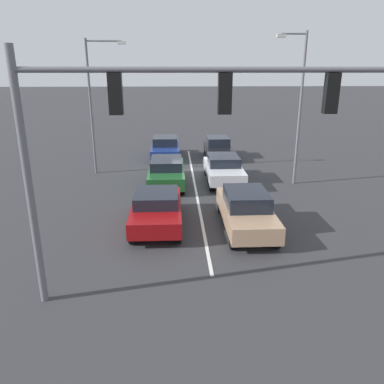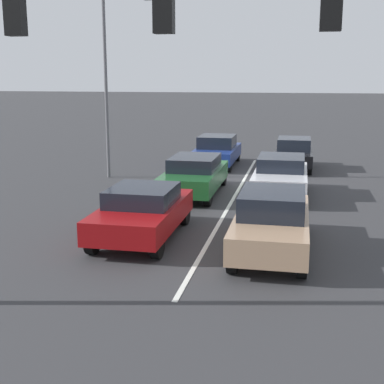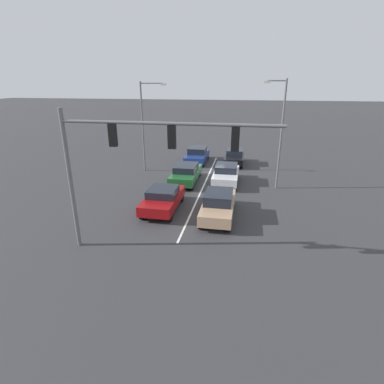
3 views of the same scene
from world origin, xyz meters
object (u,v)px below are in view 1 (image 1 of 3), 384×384
(car_navy_midlane_third, at_px, (165,147))
(car_maroon_midlane_front, at_px, (157,208))
(car_darkgreen_midlane_second, at_px, (167,171))
(street_lamp_right_shoulder, at_px, (95,98))
(car_black_leftlane_third, at_px, (218,147))
(traffic_signal_gantry, at_px, (148,123))
(car_tan_leftlane_front, at_px, (246,209))
(street_lamp_left_shoulder, at_px, (298,101))
(car_white_leftlane_second, at_px, (224,168))

(car_navy_midlane_third, bearing_deg, car_maroon_midlane_front, 89.44)
(car_darkgreen_midlane_second, xyz_separation_m, street_lamp_right_shoulder, (4.10, -2.59, 3.76))
(car_black_leftlane_third, bearing_deg, car_navy_midlane_third, -2.75)
(car_maroon_midlane_front, relative_size, traffic_signal_gantry, 0.46)
(car_tan_leftlane_front, distance_m, car_navy_midlane_third, 13.18)
(car_navy_midlane_third, bearing_deg, street_lamp_left_shoulder, 136.38)
(street_lamp_right_shoulder, bearing_deg, car_darkgreen_midlane_second, 147.80)
(car_darkgreen_midlane_second, xyz_separation_m, car_black_leftlane_third, (-3.56, -6.37, 0.02))
(car_tan_leftlane_front, bearing_deg, car_maroon_midlane_front, -6.48)
(car_maroon_midlane_front, distance_m, street_lamp_left_shoulder, 9.85)
(car_tan_leftlane_front, relative_size, street_lamp_left_shoulder, 0.60)
(car_tan_leftlane_front, height_order, traffic_signal_gantry, traffic_signal_gantry)
(car_darkgreen_midlane_second, relative_size, street_lamp_right_shoulder, 0.62)
(car_maroon_midlane_front, distance_m, car_darkgreen_midlane_second, 5.79)
(car_white_leftlane_second, xyz_separation_m, traffic_signal_gantry, (3.38, 11.11, 4.06))
(car_tan_leftlane_front, height_order, street_lamp_right_shoulder, street_lamp_right_shoulder)
(car_darkgreen_midlane_second, height_order, street_lamp_left_shoulder, street_lamp_left_shoulder)
(car_maroon_midlane_front, xyz_separation_m, traffic_signal_gantry, (-0.12, 5.01, 4.09))
(car_maroon_midlane_front, bearing_deg, car_tan_leftlane_front, 173.52)
(car_black_leftlane_third, xyz_separation_m, street_lamp_left_shoulder, (-3.36, 6.59, 3.73))
(car_tan_leftlane_front, xyz_separation_m, traffic_signal_gantry, (3.42, 4.61, 4.05))
(car_white_leftlane_second, height_order, street_lamp_right_shoulder, street_lamp_right_shoulder)
(car_darkgreen_midlane_second, xyz_separation_m, street_lamp_left_shoulder, (-6.92, 0.22, 3.75))
(car_navy_midlane_third, relative_size, street_lamp_left_shoulder, 0.57)
(car_maroon_midlane_front, relative_size, car_white_leftlane_second, 0.99)
(car_maroon_midlane_front, height_order, car_white_leftlane_second, car_white_leftlane_second)
(car_tan_leftlane_front, xyz_separation_m, street_lamp_left_shoulder, (-3.68, -5.96, 3.71))
(car_white_leftlane_second, bearing_deg, street_lamp_left_shoulder, 171.81)
(traffic_signal_gantry, xyz_separation_m, street_lamp_left_shoulder, (-7.10, -10.57, -0.34))
(car_white_leftlane_second, height_order, car_darkgreen_midlane_second, car_white_leftlane_second)
(car_darkgreen_midlane_second, distance_m, car_black_leftlane_third, 7.30)
(car_black_leftlane_third, relative_size, street_lamp_left_shoulder, 0.51)
(car_white_leftlane_second, relative_size, street_lamp_right_shoulder, 0.57)
(car_maroon_midlane_front, relative_size, street_lamp_right_shoulder, 0.56)
(car_maroon_midlane_front, bearing_deg, car_white_leftlane_second, -119.83)
(car_maroon_midlane_front, height_order, car_darkgreen_midlane_second, car_darkgreen_midlane_second)
(car_maroon_midlane_front, height_order, street_lamp_left_shoulder, street_lamp_left_shoulder)
(car_tan_leftlane_front, xyz_separation_m, car_darkgreen_midlane_second, (3.23, -6.18, -0.05))
(car_darkgreen_midlane_second, bearing_deg, car_maroon_midlane_front, 86.97)
(car_black_leftlane_third, distance_m, street_lamp_right_shoulder, 9.33)
(car_black_leftlane_third, xyz_separation_m, car_navy_midlane_third, (3.75, -0.18, -0.02))
(car_darkgreen_midlane_second, distance_m, car_navy_midlane_third, 6.55)
(car_black_leftlane_third, height_order, car_navy_midlane_third, car_navy_midlane_third)
(car_darkgreen_midlane_second, bearing_deg, traffic_signal_gantry, 89.01)
(car_navy_midlane_third, bearing_deg, car_white_leftlane_second, 118.44)
(traffic_signal_gantry, bearing_deg, car_tan_leftlane_front, -126.60)
(street_lamp_left_shoulder, bearing_deg, car_black_leftlane_third, -63.00)
(car_white_leftlane_second, distance_m, street_lamp_left_shoulder, 5.29)
(car_tan_leftlane_front, relative_size, car_black_leftlane_third, 1.17)
(car_tan_leftlane_front, height_order, car_darkgreen_midlane_second, car_tan_leftlane_front)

